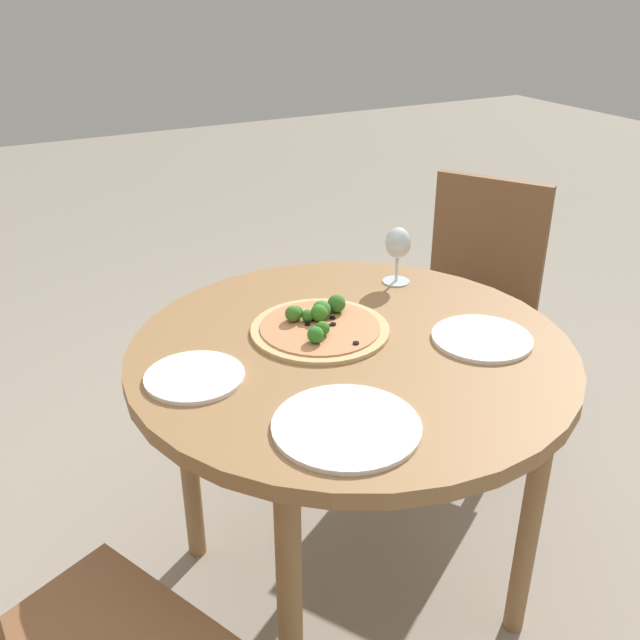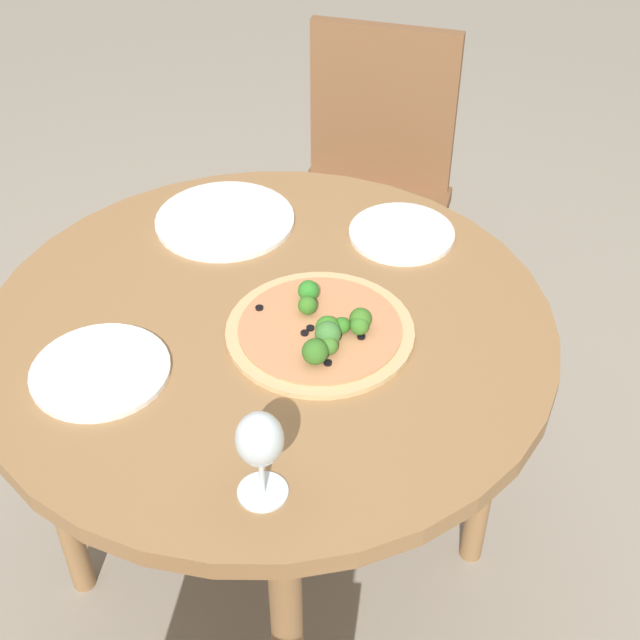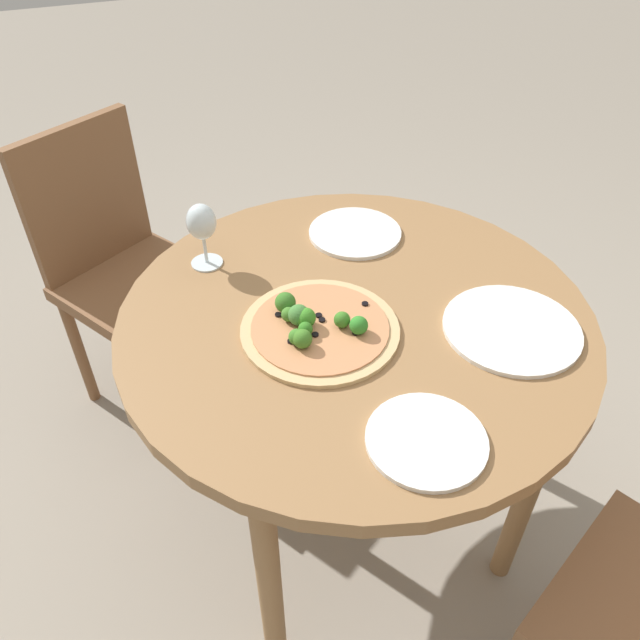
{
  "view_description": "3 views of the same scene",
  "coord_description": "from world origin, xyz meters",
  "px_view_note": "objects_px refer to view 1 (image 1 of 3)",
  "views": [
    {
      "loc": [
        -0.72,
        -1.21,
        1.51
      ],
      "look_at": [
        -0.03,
        0.09,
        0.77
      ],
      "focal_mm": 40.0,
      "sensor_mm": 36.0,
      "label": 1
    },
    {
      "loc": [
        0.85,
        0.83,
        1.75
      ],
      "look_at": [
        -0.03,
        0.09,
        0.77
      ],
      "focal_mm": 50.0,
      "sensor_mm": 36.0,
      "label": 2
    },
    {
      "loc": [
        -0.91,
        0.44,
        1.59
      ],
      "look_at": [
        -0.03,
        0.09,
        0.77
      ],
      "focal_mm": 35.0,
      "sensor_mm": 36.0,
      "label": 3
    }
  ],
  "objects_px": {
    "plate_far": "(195,377)",
    "plate_side": "(482,338)",
    "pizza": "(319,325)",
    "chair_2": "(470,307)",
    "plate_near": "(346,426)",
    "wine_glass": "(398,245)"
  },
  "relations": [
    {
      "from": "pizza",
      "to": "plate_near",
      "type": "xyz_separation_m",
      "value": [
        -0.14,
        -0.37,
        -0.01
      ]
    },
    {
      "from": "plate_far",
      "to": "plate_side",
      "type": "bearing_deg",
      "value": -12.99
    },
    {
      "from": "pizza",
      "to": "plate_side",
      "type": "distance_m",
      "value": 0.37
    },
    {
      "from": "pizza",
      "to": "plate_far",
      "type": "bearing_deg",
      "value": -167.77
    },
    {
      "from": "chair_2",
      "to": "plate_near",
      "type": "height_order",
      "value": "chair_2"
    },
    {
      "from": "plate_near",
      "to": "pizza",
      "type": "bearing_deg",
      "value": 69.23
    },
    {
      "from": "wine_glass",
      "to": "chair_2",
      "type": "bearing_deg",
      "value": 22.92
    },
    {
      "from": "wine_glass",
      "to": "pizza",
      "type": "bearing_deg",
      "value": -154.14
    },
    {
      "from": "chair_2",
      "to": "plate_far",
      "type": "relative_size",
      "value": 4.34
    },
    {
      "from": "chair_2",
      "to": "plate_far",
      "type": "distance_m",
      "value": 1.17
    },
    {
      "from": "chair_2",
      "to": "pizza",
      "type": "distance_m",
      "value": 0.85
    },
    {
      "from": "chair_2",
      "to": "wine_glass",
      "type": "xyz_separation_m",
      "value": [
        -0.43,
        -0.18,
        0.35
      ]
    },
    {
      "from": "chair_2",
      "to": "plate_side",
      "type": "height_order",
      "value": "chair_2"
    },
    {
      "from": "plate_near",
      "to": "wine_glass",
      "type": "bearing_deg",
      "value": 48.97
    },
    {
      "from": "plate_near",
      "to": "plate_far",
      "type": "xyz_separation_m",
      "value": [
        -0.19,
        0.3,
        0.0
      ]
    },
    {
      "from": "pizza",
      "to": "plate_far",
      "type": "distance_m",
      "value": 0.34
    },
    {
      "from": "pizza",
      "to": "plate_near",
      "type": "distance_m",
      "value": 0.4
    },
    {
      "from": "plate_near",
      "to": "plate_far",
      "type": "bearing_deg",
      "value": 122.3
    },
    {
      "from": "pizza",
      "to": "plate_far",
      "type": "relative_size",
      "value": 1.56
    },
    {
      "from": "pizza",
      "to": "plate_far",
      "type": "xyz_separation_m",
      "value": [
        -0.33,
        -0.07,
        -0.01
      ]
    },
    {
      "from": "chair_2",
      "to": "plate_far",
      "type": "bearing_deg",
      "value": -100.55
    },
    {
      "from": "pizza",
      "to": "plate_near",
      "type": "relative_size",
      "value": 1.16
    }
  ]
}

